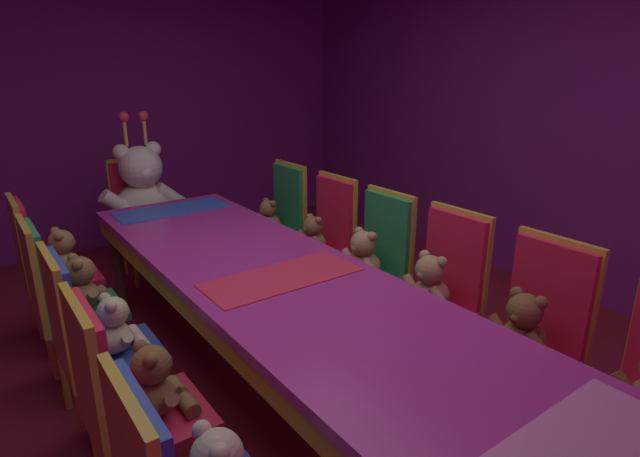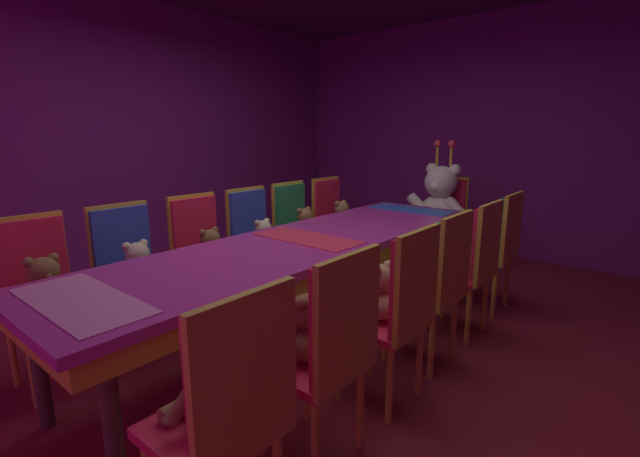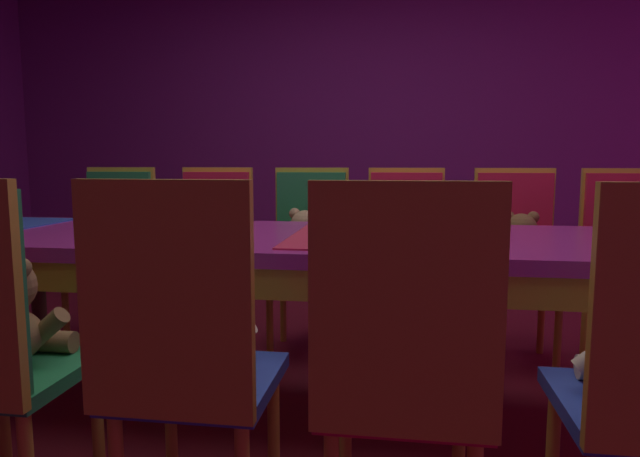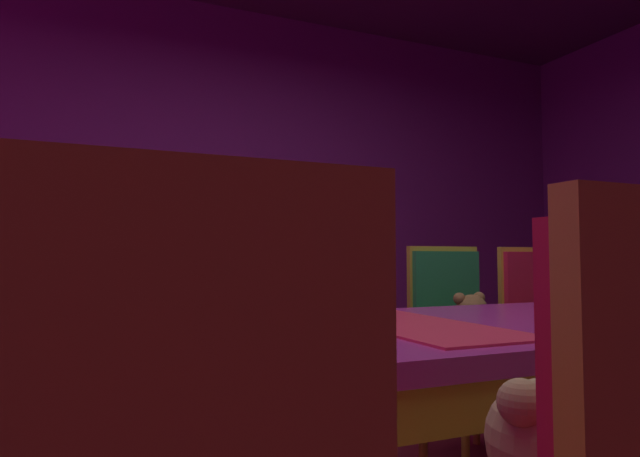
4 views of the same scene
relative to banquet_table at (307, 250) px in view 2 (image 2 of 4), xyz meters
The scene contains 30 objects.
ground_plane 0.66m from the banquet_table, ahead, with size 7.90×7.90×0.00m, color maroon.
wall_back 3.29m from the banquet_table, 90.00° to the left, with size 5.20×0.12×2.80m, color #721E72.
wall_left 2.70m from the banquet_table, behind, with size 0.12×6.40×2.80m, color #721E72.
banquet_table is the anchor object (origin of this frame).
chair_left_0 1.63m from the banquet_table, 122.75° to the right, with size 0.42×0.41×0.98m.
teddy_left_0 1.55m from the banquet_table, 118.19° to the right, with size 0.27×0.35×0.33m.
chair_left_1 1.21m from the banquet_table, 136.45° to the right, with size 0.42×0.41×0.98m.
teddy_left_1 1.11m from the banquet_table, 131.25° to the right, with size 0.25×0.32×0.30m.
chair_left_2 0.91m from the banquet_table, 163.36° to the right, with size 0.42×0.41×0.98m.
teddy_left_2 0.77m from the banquet_table, 160.28° to the right, with size 0.24×0.31×0.29m.
chair_left_3 0.91m from the banquet_table, 162.43° to the left, with size 0.42×0.41×0.98m.
teddy_left_3 0.78m from the banquet_table, 159.22° to the left, with size 0.23×0.30×0.28m.
chair_left_4 1.21m from the banquet_table, 137.21° to the left, with size 0.42×0.41×0.98m.
teddy_left_4 1.11m from the banquet_table, 132.09° to the left, with size 0.25×0.32×0.31m.
chair_left_5 1.64m from the banquet_table, 122.47° to the left, with size 0.42×0.41×0.98m.
teddy_left_5 1.57m from the banquet_table, 117.98° to the left, with size 0.25×0.32×0.31m.
chair_right_0 1.64m from the banquet_table, 57.19° to the right, with size 0.42×0.41×0.98m.
teddy_right_0 1.57m from the banquet_table, 61.64° to the right, with size 0.24×0.31×0.29m.
chair_right_1 1.21m from the banquet_table, 43.60° to the right, with size 0.42×0.41×0.98m.
teddy_right_1 1.11m from the banquet_table, 48.82° to the right, with size 0.26×0.33×0.32m.
chair_right_2 0.93m from the banquet_table, 16.89° to the right, with size 0.42×0.41×0.98m.
teddy_right_2 0.79m from the banquet_table, 19.98° to the right, with size 0.26×0.34×0.32m.
chair_right_3 0.90m from the banquet_table, 16.00° to the left, with size 0.42×0.41×0.98m.
teddy_right_3 0.76m from the banquet_table, 19.03° to the left, with size 0.26×0.34×0.32m.
chair_right_4 1.18m from the banquet_table, 42.26° to the left, with size 0.42×0.41×0.98m.
teddy_right_4 1.08m from the banquet_table, 47.36° to the left, with size 0.22×0.29×0.27m.
chair_right_5 1.62m from the banquet_table, 57.99° to the left, with size 0.42×0.41×0.98m.
teddy_right_5 1.55m from the banquet_table, 62.46° to the left, with size 0.22×0.28×0.27m.
throne_chair 2.27m from the banquet_table, 90.00° to the left, with size 0.41×0.42×0.98m.
king_teddy_bear 2.10m from the banquet_table, 90.00° to the left, with size 0.71×0.55×0.91m.
Camera 2 is at (1.90, -2.15, 1.44)m, focal length 24.35 mm.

